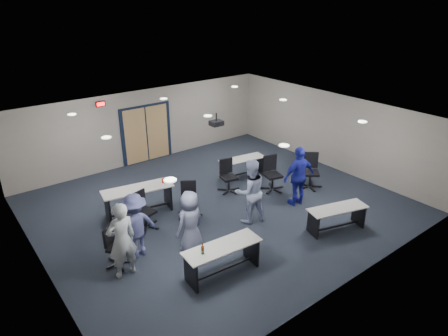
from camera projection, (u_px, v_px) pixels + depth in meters
floor at (219, 205)px, 11.99m from camera, size 10.00×10.00×0.00m
back_wall at (145, 126)px, 14.70m from camera, size 10.00×0.04×2.70m
front_wall at (350, 233)px, 8.18m from camera, size 10.00×0.04×2.70m
left_wall at (35, 220)px, 8.65m from camera, size 0.04×9.00×2.70m
right_wall at (331, 130)px, 14.23m from camera, size 0.04×9.00×2.70m
ceiling at (218, 119)px, 10.90m from camera, size 10.00×9.00×0.04m
double_door at (147, 134)px, 14.80m from camera, size 2.00×0.07×2.20m
exit_sign at (100, 104)px, 13.32m from camera, size 0.32×0.07×0.18m
ceiling_projector at (216, 123)px, 11.54m from camera, size 0.35×0.32×0.37m
ceiling_can_lights at (213, 118)px, 11.09m from camera, size 6.24×5.74×0.02m
table_front_left at (222, 255)px, 8.89m from camera, size 1.86×0.74×1.01m
table_front_right at (337, 215)px, 10.60m from camera, size 1.72×0.98×0.66m
table_back_left at (139, 196)px, 11.36m from camera, size 2.07×1.00×0.94m
table_back_right at (242, 164)px, 13.75m from camera, size 1.67×0.77×0.65m
chair_back_a at (145, 211)px, 10.65m from camera, size 0.81×0.81×1.04m
chair_back_b at (189, 200)px, 11.19m from camera, size 0.90×0.90×1.04m
chair_back_c at (229, 176)px, 12.64m from camera, size 0.79×0.79×1.05m
chair_back_d at (273, 174)px, 12.71m from camera, size 0.87×0.87×1.13m
chair_loose_left at (118, 246)px, 9.22m from camera, size 0.88×0.88×0.99m
chair_loose_right at (311, 171)px, 12.87m from camera, size 1.02×1.02×1.15m
person_gray at (122, 240)px, 8.69m from camera, size 0.67×0.45×1.83m
person_plaid at (190, 222)px, 9.60m from camera, size 0.87×0.64×1.61m
person_lightblue at (250, 191)px, 10.84m from camera, size 1.03×0.88×1.83m
person_navy at (299, 176)px, 11.72m from camera, size 1.12×0.57×1.83m
person_back at (136, 226)px, 9.42m from camera, size 1.09×0.67×1.64m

